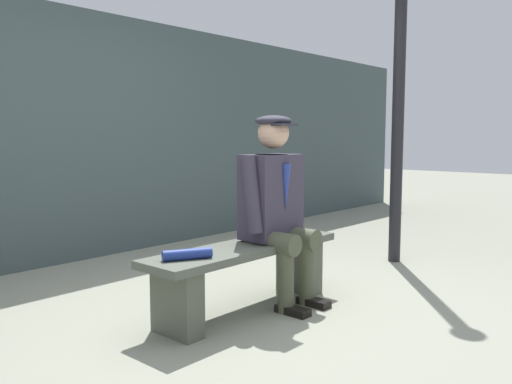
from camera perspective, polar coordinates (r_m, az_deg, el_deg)
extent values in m
plane|color=gray|center=(3.67, -1.12, -12.65)|extent=(30.00, 30.00, 0.00)
cube|color=#51574A|center=(3.56, -1.14, -6.16)|extent=(1.55, 0.40, 0.05)
cube|color=#535648|center=(4.06, 4.67, -7.91)|extent=(0.14, 0.34, 0.40)
cube|color=#535648|center=(3.22, -8.54, -11.71)|extent=(0.14, 0.34, 0.40)
cube|color=#3A3345|center=(3.70, 1.63, -0.47)|extent=(0.43, 0.26, 0.59)
cylinder|color=#1E2338|center=(3.68, 1.64, 3.62)|extent=(0.24, 0.24, 0.06)
cone|color=navy|center=(3.61, 3.25, 0.51)|extent=(0.07, 0.07, 0.32)
sphere|color=#DBAD8C|center=(3.66, 1.89, 6.41)|extent=(0.22, 0.22, 0.22)
ellipsoid|color=#2D2B38|center=(3.66, 1.90, 7.70)|extent=(0.25, 0.25, 0.08)
cube|color=#2D2B38|center=(3.60, 3.11, 7.29)|extent=(0.18, 0.10, 0.02)
cylinder|color=#4A4F39|center=(3.76, 4.12, -4.90)|extent=(0.15, 0.39, 0.15)
cylinder|color=#4A4F39|center=(3.75, 5.51, -8.59)|extent=(0.11, 0.11, 0.46)
cube|color=black|center=(3.77, 6.23, -11.76)|extent=(0.10, 0.24, 0.05)
cylinder|color=#3A3345|center=(3.86, 4.42, 0.33)|extent=(0.11, 0.12, 0.52)
cylinder|color=#4A4F39|center=(3.58, 1.81, -5.45)|extent=(0.15, 0.39, 0.15)
cylinder|color=#4A4F39|center=(3.57, 3.24, -9.33)|extent=(0.11, 0.11, 0.46)
cube|color=black|center=(3.59, 3.99, -12.67)|extent=(0.10, 0.24, 0.05)
cylinder|color=#3A3345|center=(3.49, -0.45, -0.26)|extent=(0.12, 0.17, 0.52)
cylinder|color=navy|center=(3.16, -7.44, -6.69)|extent=(0.29, 0.19, 0.06)
cube|color=#3D4C4C|center=(5.29, -19.67, 5.71)|extent=(12.00, 0.24, 2.36)
cylinder|color=black|center=(5.09, 15.17, 10.02)|extent=(0.11, 0.11, 3.10)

